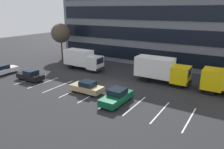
{
  "coord_description": "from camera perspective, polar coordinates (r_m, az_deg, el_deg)",
  "views": [
    {
      "loc": [
        14.48,
        -22.54,
        9.75
      ],
      "look_at": [
        -0.02,
        0.73,
        1.4
      ],
      "focal_mm": 34.34,
      "sensor_mm": 36.0,
      "label": 1
    }
  ],
  "objects": [
    {
      "name": "sedan_white",
      "position": [
        37.55,
        -26.95,
        1.14
      ],
      "size": [
        1.77,
        4.24,
        1.52
      ],
      "color": "white",
      "rests_on": "ground_plane"
    },
    {
      "name": "box_truck_white",
      "position": [
        36.3,
        -7.8,
        4.18
      ],
      "size": [
        7.02,
        2.32,
        3.25
      ],
      "color": "white",
      "rests_on": "ground_plane"
    },
    {
      "name": "ground_plane",
      "position": [
        28.51,
        -0.74,
        -3.06
      ],
      "size": [
        120.0,
        120.0,
        0.0
      ],
      "primitive_type": "plane",
      "color": "#262628"
    },
    {
      "name": "bare_tree",
      "position": [
        44.56,
        -13.49,
        10.64
      ],
      "size": [
        3.8,
        3.8,
        7.13
      ],
      "color": "#473323",
      "rests_on": "ground_plane"
    },
    {
      "name": "box_truck_yellow",
      "position": [
        30.04,
        12.92,
        1.45
      ],
      "size": [
        7.48,
        2.48,
        3.47
      ],
      "color": "yellow",
      "rests_on": "ground_plane"
    },
    {
      "name": "sedan_tan",
      "position": [
        26.21,
        -6.71,
        -3.39
      ],
      "size": [
        4.13,
        1.73,
        1.48
      ],
      "color": "tan",
      "rests_on": "ground_plane"
    },
    {
      "name": "lot_markings",
      "position": [
        25.68,
        -5.23,
        -5.44
      ],
      "size": [
        22.54,
        5.4,
        0.01
      ],
      "color": "silver",
      "rests_on": "ground_plane"
    },
    {
      "name": "office_building",
      "position": [
        43.08,
        12.56,
        13.16
      ],
      "size": [
        38.38,
        11.8,
        14.4
      ],
      "color": "slate",
      "rests_on": "ground_plane"
    },
    {
      "name": "sedan_black",
      "position": [
        32.8,
        -20.88,
        -0.22
      ],
      "size": [
        4.15,
        1.74,
        1.49
      ],
      "color": "black",
      "rests_on": "ground_plane"
    },
    {
      "name": "sedan_forest",
      "position": [
        23.17,
        1.23,
        -5.92
      ],
      "size": [
        1.86,
        4.45,
        1.59
      ],
      "color": "#0C5933",
      "rests_on": "ground_plane"
    }
  ]
}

